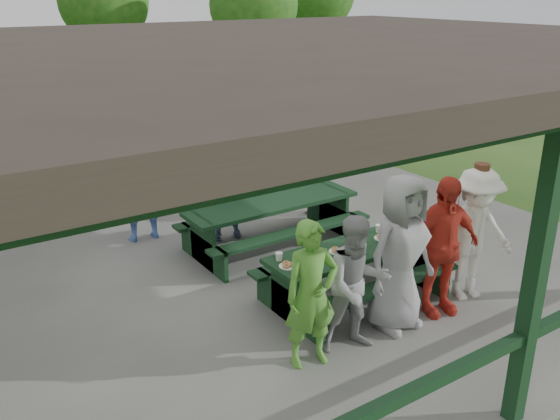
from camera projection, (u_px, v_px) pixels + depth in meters
ground at (287, 275)px, 8.63m from camera, size 90.00×90.00×0.00m
concrete_slab at (287, 272)px, 8.61m from camera, size 10.00×8.00×0.10m
pavilion_structure at (288, 52)px, 7.51m from camera, size 10.60×8.60×3.24m
picnic_table_near at (354, 267)px, 7.61m from camera, size 2.39×1.39×0.75m
picnic_table_far at (273, 218)px, 9.19m from camera, size 2.78×1.39×0.75m
table_setting at (358, 243)px, 7.53m from camera, size 2.27×0.45×0.10m
contestant_green at (311, 295)px, 6.19m from camera, size 0.66×0.50×1.64m
contestant_grey_left at (357, 285)px, 6.45m from camera, size 0.91×0.80×1.59m
contestant_grey_mid at (400, 253)px, 6.84m from camera, size 0.95×0.63×1.90m
contestant_red at (441, 247)px, 7.18m from camera, size 1.11×0.66×1.78m
contestant_white_fedora at (474, 234)px, 7.54m from camera, size 1.28×0.94×1.82m
spectator_lblue at (225, 194)px, 9.45m from camera, size 1.44×0.68×1.49m
spectator_blue at (138, 182)px, 9.30m from camera, size 0.72×0.48×1.93m
spectator_grey at (316, 173)px, 10.53m from camera, size 0.76×0.61×1.49m
pickup_truck at (205, 124)px, 15.02m from camera, size 5.26×2.91×1.39m
tree_mid at (104, 1)px, 21.82m from camera, size 3.29×3.29×5.14m
tree_right at (254, 5)px, 21.15m from camera, size 3.17×3.17×4.96m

